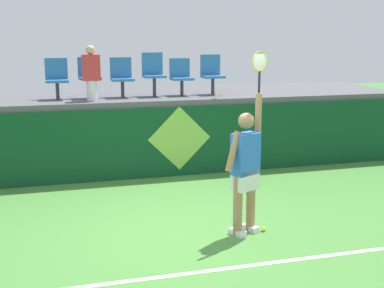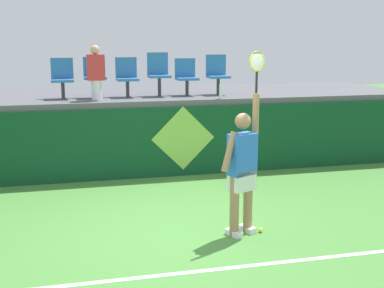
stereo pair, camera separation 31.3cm
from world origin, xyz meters
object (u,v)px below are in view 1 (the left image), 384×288
object	(u,v)px
tennis_player	(245,167)
stadium_chair_5	(212,73)
tennis_ball	(263,229)
stadium_chair_4	(181,75)
stadium_chair_2	(122,76)
stadium_chair_3	(153,72)
water_bottle	(216,92)
stadium_chair_0	(57,77)
spectator_0	(91,72)
stadium_chair_1	(89,75)

from	to	relation	value
tennis_player	stadium_chair_5	size ratio (longest dim) A/B	3.01
tennis_ball	stadium_chair_5	world-z (taller)	stadium_chair_5
tennis_ball	stadium_chair_4	world-z (taller)	stadium_chair_4
stadium_chair_2	stadium_chair_3	world-z (taller)	stadium_chair_3
tennis_ball	water_bottle	size ratio (longest dim) A/B	0.24
tennis_player	stadium_chair_0	size ratio (longest dim) A/B	3.16
stadium_chair_0	stadium_chair_3	bearing A→B (deg)	0.10
water_bottle	spectator_0	world-z (taller)	spectator_0
tennis_player	stadium_chair_2	xyz separation A→B (m)	(-1.08, 4.17, 0.98)
stadium_chair_0	stadium_chair_3	distance (m)	1.96
water_bottle	stadium_chair_4	distance (m)	1.01
tennis_ball	stadium_chair_3	world-z (taller)	stadium_chair_3
tennis_player	tennis_ball	size ratio (longest dim) A/B	38.48
water_bottle	stadium_chair_4	world-z (taller)	stadium_chair_4
stadium_chair_2	spectator_0	size ratio (longest dim) A/B	0.76
water_bottle	stadium_chair_0	xyz separation A→B (m)	(-3.07, 0.81, 0.30)
stadium_chair_0	stadium_chair_5	bearing A→B (deg)	0.04
stadium_chair_5	tennis_ball	bearing A→B (deg)	-97.80
stadium_chair_1	stadium_chair_4	size ratio (longest dim) A/B	1.06
water_bottle	stadium_chair_2	distance (m)	1.98
water_bottle	stadium_chair_1	size ratio (longest dim) A/B	0.33
tennis_ball	tennis_player	bearing A→B (deg)	175.37
water_bottle	stadium_chair_2	bearing A→B (deg)	155.38
stadium_chair_0	stadium_chair_4	distance (m)	2.55
stadium_chair_5	tennis_player	bearing A→B (deg)	-101.65
stadium_chair_1	stadium_chair_5	xyz separation A→B (m)	(2.59, 0.01, -0.01)
tennis_player	stadium_chair_3	size ratio (longest dim) A/B	2.83
stadium_chair_3	stadium_chair_4	world-z (taller)	stadium_chair_3
spectator_0	stadium_chair_0	bearing A→B (deg)	145.95
tennis_ball	stadium_chair_2	size ratio (longest dim) A/B	0.08
tennis_ball	stadium_chair_1	bearing A→B (deg)	115.68
stadium_chair_1	stadium_chair_3	bearing A→B (deg)	0.34
water_bottle	stadium_chair_5	xyz separation A→B (m)	(0.16, 0.82, 0.33)
tennis_player	water_bottle	bearing A→B (deg)	78.27
stadium_chair_0	stadium_chair_1	distance (m)	0.64
tennis_player	stadium_chair_4	xyz separation A→B (m)	(0.17, 4.17, 0.96)
tennis_player	stadium_chair_1	xyz separation A→B (m)	(-1.73, 4.17, 1.00)
tennis_ball	stadium_chair_3	bearing A→B (deg)	99.49
tennis_player	stadium_chair_2	bearing A→B (deg)	104.51
tennis_player	stadium_chair_5	world-z (taller)	tennis_player
stadium_chair_5	stadium_chair_0	bearing A→B (deg)	-179.96
tennis_player	tennis_ball	world-z (taller)	tennis_player
stadium_chair_4	spectator_0	world-z (taller)	spectator_0
tennis_player	stadium_chair_4	world-z (taller)	tennis_player
stadium_chair_1	stadium_chair_5	size ratio (longest dim) A/B	0.97
water_bottle	tennis_ball	bearing A→B (deg)	-96.95
stadium_chair_2	stadium_chair_4	size ratio (longest dim) A/B	1.04
tennis_player	spectator_0	world-z (taller)	spectator_0
stadium_chair_1	stadium_chair_2	world-z (taller)	stadium_chair_1
stadium_chair_1	stadium_chair_2	size ratio (longest dim) A/B	1.02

